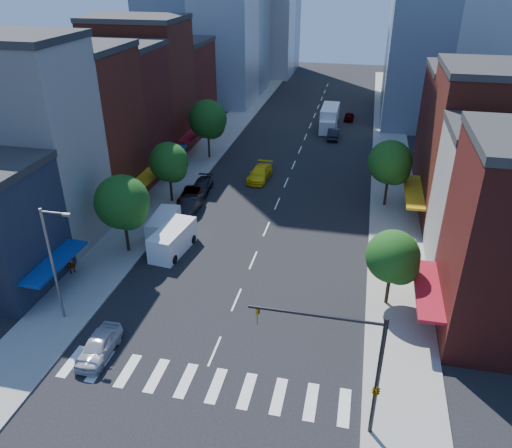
{
  "coord_description": "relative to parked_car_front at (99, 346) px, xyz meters",
  "views": [
    {
      "loc": [
        8.4,
        -24.86,
        23.72
      ],
      "look_at": [
        0.79,
        9.6,
        5.0
      ],
      "focal_mm": 35.0,
      "sensor_mm": 36.0,
      "label": 1
    }
  ],
  "objects": [
    {
      "name": "bldg_left_5",
      "position": [
        -13.5,
        49.0,
        5.73
      ],
      "size": [
        12.0,
        10.0,
        13.0
      ],
      "primitive_type": "cube",
      "color": "#581A16",
      "rests_on": "ground"
    },
    {
      "name": "tree_right_near",
      "position": [
        19.15,
        9.92,
        3.42
      ],
      "size": [
        4.0,
        4.0,
        6.2
      ],
      "color": "black",
      "rests_on": "sidewalk_right"
    },
    {
      "name": "box_truck",
      "position": [
        10.54,
        55.0,
        0.83
      ],
      "size": [
        2.66,
        8.42,
        3.39
      ],
      "rotation": [
        0.0,
        0.0,
        -0.0
      ],
      "color": "silver",
      "rests_on": "ground"
    },
    {
      "name": "parked_car_rear",
      "position": [
        -1.55,
        27.02,
        -0.05
      ],
      "size": [
        2.33,
        5.08,
        1.44
      ],
      "primitive_type": "imported",
      "rotation": [
        0.0,
        0.0,
        0.06
      ],
      "color": "black",
      "rests_on": "ground"
    },
    {
      "name": "traffic_car_oncoming",
      "position": [
        11.64,
        50.11,
        0.01
      ],
      "size": [
        1.76,
        4.73,
        1.55
      ],
      "primitive_type": "imported",
      "rotation": [
        0.0,
        0.0,
        3.17
      ],
      "color": "black",
      "rests_on": "ground"
    },
    {
      "name": "streetlight",
      "position": [
        -4.31,
        3.0,
        4.51
      ],
      "size": [
        2.25,
        0.25,
        9.0
      ],
      "color": "slate",
      "rests_on": "sidewalk_left"
    },
    {
      "name": "tree_left_mid",
      "position": [
        -3.85,
        23.92,
        3.76
      ],
      "size": [
        4.2,
        4.2,
        6.65
      ],
      "color": "black",
      "rests_on": "sidewalk_left"
    },
    {
      "name": "tree_left_near",
      "position": [
        -3.85,
        12.92,
        4.1
      ],
      "size": [
        4.8,
        4.8,
        7.3
      ],
      "color": "black",
      "rests_on": "sidewalk_left"
    },
    {
      "name": "parked_car_front",
      "position": [
        0.0,
        0.0,
        0.0
      ],
      "size": [
        1.97,
        4.57,
        1.54
      ],
      "primitive_type": "imported",
      "rotation": [
        0.0,
        0.0,
        0.03
      ],
      "color": "silver",
      "rests_on": "ground"
    },
    {
      "name": "cargo_van_near",
      "position": [
        -0.02,
        13.86,
        0.41
      ],
      "size": [
        2.89,
        5.83,
        2.39
      ],
      "rotation": [
        0.0,
        0.0,
        -0.12
      ],
      "color": "white",
      "rests_on": "ground"
    },
    {
      "name": "sidewalk_left",
      "position": [
        -5.0,
        42.0,
        -0.69
      ],
      "size": [
        5.0,
        120.0,
        0.15
      ],
      "primitive_type": "cube",
      "color": "gray",
      "rests_on": "ground"
    },
    {
      "name": "bldg_right_2",
      "position": [
        28.5,
        26.0,
        6.73
      ],
      "size": [
        12.0,
        10.0,
        15.0
      ],
      "primitive_type": "cube",
      "color": "maroon",
      "rests_on": "ground"
    },
    {
      "name": "cargo_van_far",
      "position": [
        -1.99,
        16.63,
        0.28
      ],
      "size": [
        2.26,
        5.08,
        2.12
      ],
      "rotation": [
        0.0,
        0.0,
        0.05
      ],
      "color": "white",
      "rests_on": "ground"
    },
    {
      "name": "traffic_signal",
      "position": [
        17.44,
        -2.5,
        3.39
      ],
      "size": [
        7.24,
        2.24,
        8.0
      ],
      "color": "black",
      "rests_on": "sidewalk_right"
    },
    {
      "name": "sidewalk_right",
      "position": [
        20.0,
        42.0,
        -0.69
      ],
      "size": [
        5.0,
        120.0,
        0.15
      ],
      "primitive_type": "cube",
      "color": "gray",
      "rests_on": "ground"
    },
    {
      "name": "parked_car_third",
      "position": [
        -2.0,
        24.51,
        -0.09
      ],
      "size": [
        2.69,
        5.07,
        1.36
      ],
      "primitive_type": "imported",
      "rotation": [
        0.0,
        0.0,
        0.09
      ],
      "color": "#999999",
      "rests_on": "ground"
    },
    {
      "name": "bldg_left_1",
      "position": [
        -13.5,
        14.0,
        8.23
      ],
      "size": [
        12.0,
        8.0,
        18.0
      ],
      "primitive_type": "cube",
      "color": "beige",
      "rests_on": "ground"
    },
    {
      "name": "taxi",
      "position": [
        4.2,
        32.31,
        0.03
      ],
      "size": [
        2.55,
        5.62,
        1.59
      ],
      "primitive_type": "imported",
      "rotation": [
        0.0,
        0.0,
        -0.06
      ],
      "color": "yellow",
      "rests_on": "ground"
    },
    {
      "name": "bldg_right_3",
      "position": [
        28.5,
        36.0,
        5.73
      ],
      "size": [
        12.0,
        10.0,
        13.0
      ],
      "primitive_type": "cube",
      "color": "#581A16",
      "rests_on": "ground"
    },
    {
      "name": "traffic_car_far",
      "position": [
        13.42,
        60.6,
        -0.13
      ],
      "size": [
        1.59,
        3.76,
        1.27
      ],
      "primitive_type": "imported",
      "rotation": [
        0.0,
        0.0,
        3.12
      ],
      "color": "#999999",
      "rests_on": "ground"
    },
    {
      "name": "bldg_left_4",
      "position": [
        -13.5,
        39.5,
        7.73
      ],
      "size": [
        12.0,
        9.0,
        17.0
      ],
      "primitive_type": "cube",
      "color": "maroon",
      "rests_on": "ground"
    },
    {
      "name": "ground",
      "position": [
        7.5,
        2.0,
        -0.77
      ],
      "size": [
        220.0,
        220.0,
        0.0
      ],
      "primitive_type": "plane",
      "color": "black",
      "rests_on": "ground"
    },
    {
      "name": "parked_car_second",
      "position": [
        -1.16,
        21.75,
        0.05
      ],
      "size": [
        1.85,
        4.99,
        1.63
      ],
      "primitive_type": "imported",
      "rotation": [
        0.0,
        0.0,
        0.02
      ],
      "color": "black",
      "rests_on": "ground"
    },
    {
      "name": "pedestrian_near",
      "position": [
        -7.0,
        8.52,
        0.37
      ],
      "size": [
        0.79,
        0.86,
        1.97
      ],
      "primitive_type": "imported",
      "rotation": [
        0.0,
        0.0,
        0.98
      ],
      "color": "#999999",
      "rests_on": "sidewalk_left"
    },
    {
      "name": "tree_left_far",
      "position": [
        -3.85,
        37.92,
        4.43
      ],
      "size": [
        5.0,
        5.0,
        7.75
      ],
      "color": "black",
      "rests_on": "sidewalk_left"
    },
    {
      "name": "tree_right_far",
      "position": [
        19.15,
        27.92,
        4.1
      ],
      "size": [
        4.6,
        4.6,
        7.2
      ],
      "color": "black",
      "rests_on": "sidewalk_right"
    },
    {
      "name": "bldg_left_3",
      "position": [
        -13.5,
        31.0,
        6.73
      ],
      "size": [
        12.0,
        8.0,
        15.0
      ],
      "primitive_type": "cube",
      "color": "#581A16",
      "rests_on": "ground"
    },
    {
      "name": "pedestrian_far",
      "position": [
        -3.0,
        16.61,
        0.28
      ],
      "size": [
        0.75,
        0.93,
        1.8
      ],
      "primitive_type": "imported",
      "rotation": [
        0.0,
        0.0,
        -1.65
      ],
      "color": "#999999",
      "rests_on": "sidewalk_left"
    },
    {
      "name": "bldg_left_2",
      "position": [
        -13.5,
        22.5,
        7.23
      ],
      "size": [
        12.0,
        9.0,
        16.0
      ],
      "primitive_type": "cube",
      "color": "maroon",
      "rests_on": "ground"
    },
    {
      "name": "crosswalk",
      "position": [
        7.5,
        -1.0,
        -0.76
      ],
      "size": [
        19.0,
        3.0,
        0.01
      ],
      "primitive_type": "cube",
      "color": "silver",
      "rests_on": "ground"
    }
  ]
}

